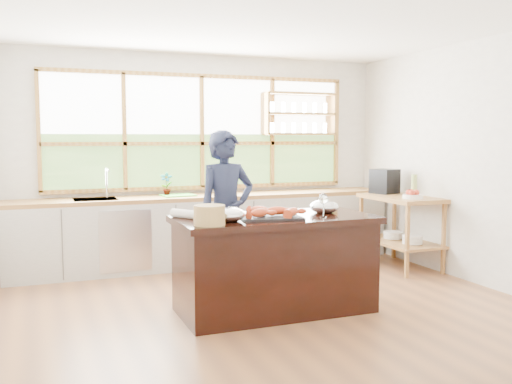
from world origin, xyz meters
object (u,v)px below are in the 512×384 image
cook (226,213)px  espresso_machine (385,181)px  island (275,263)px  wicker_basket (209,215)px

cook → espresso_machine: 2.53m
island → espresso_machine: 2.70m
cook → espresso_machine: cook is taller
island → espresso_machine: (2.19, 1.46, 0.61)m
wicker_basket → cook: bearing=64.4°
island → cook: size_ratio=1.09×
espresso_machine → wicker_basket: bearing=-165.4°
cook → island: bearing=-81.3°
wicker_basket → island: bearing=22.0°
island → cook: cook is taller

